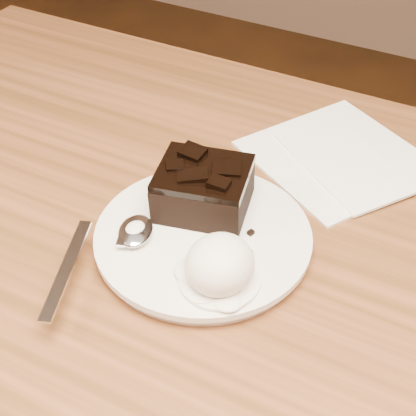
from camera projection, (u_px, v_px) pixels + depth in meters
The scene contains 8 objects.
plate at pixel (203, 240), 0.61m from camera, with size 0.20×0.20×0.02m, color white.
brownie at pixel (203, 191), 0.62m from camera, with size 0.08×0.07×0.04m, color black.
ice_cream_scoop at pixel (220, 264), 0.54m from camera, with size 0.06×0.06×0.05m, color white.
melt_puddle at pixel (219, 280), 0.56m from camera, with size 0.07×0.07×0.00m, color white.
spoon at pixel (136, 232), 0.60m from camera, with size 0.03×0.18×0.01m, color silver, non-canonical shape.
napkin at pixel (337, 156), 0.72m from camera, with size 0.17×0.17×0.01m, color white.
crumb_a at pixel (251, 233), 0.60m from camera, with size 0.01×0.01×0.00m, color black.
crumb_b at pixel (250, 254), 0.58m from camera, with size 0.01×0.01×0.00m, color black.
Camera 1 is at (0.14, -0.32, 1.18)m, focal length 55.96 mm.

